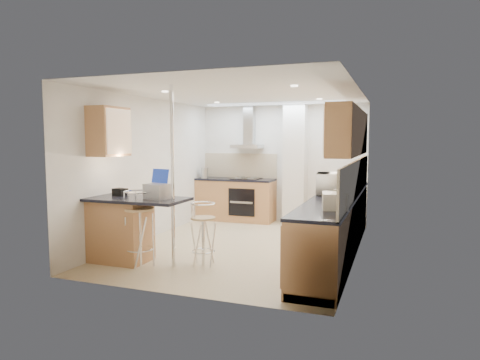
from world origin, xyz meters
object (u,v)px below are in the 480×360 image
(laptop, at_px, (157,191))
(bread_bin, at_px, (335,201))
(microwave, at_px, (330,184))
(bar_stool_end, at_px, (203,234))
(bar_stool_near, at_px, (139,228))

(laptop, bearing_deg, bread_bin, 15.20)
(microwave, bearing_deg, bar_stool_end, 124.00)
(microwave, relative_size, bar_stool_end, 0.66)
(bar_stool_near, relative_size, bread_bin, 2.83)
(laptop, bearing_deg, bar_stool_near, -140.63)
(laptop, distance_m, bar_stool_near, 0.57)
(laptop, relative_size, bread_bin, 0.82)
(microwave, relative_size, bread_bin, 1.57)
(microwave, distance_m, laptop, 2.65)
(microwave, xyz_separation_m, bar_stool_near, (-2.38, -1.64, -0.55))
(laptop, relative_size, bar_stool_near, 0.29)
(bar_stool_near, height_order, bread_bin, bread_bin)
(bar_stool_end, bearing_deg, microwave, 3.32)
(laptop, xyz_separation_m, bar_stool_near, (-0.22, -0.11, -0.51))
(microwave, xyz_separation_m, bar_stool_end, (-1.55, -1.32, -0.64))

